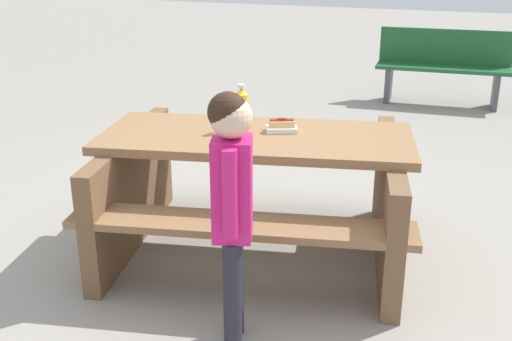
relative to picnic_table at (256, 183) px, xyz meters
name	(u,v)px	position (x,y,z in m)	size (l,w,h in m)	color
ground_plane	(256,250)	(0.00, 0.00, -0.44)	(30.00, 30.00, 0.00)	gray
picnic_table	(256,183)	(0.00, 0.00, 0.00)	(2.07, 1.77, 0.75)	olive
soda_bottle	(242,109)	(-0.11, 0.05, 0.43)	(0.08, 0.08, 0.27)	yellow
hotdog_tray	(282,127)	(0.12, 0.10, 0.34)	(0.21, 0.17, 0.08)	white
child_in_coat	(232,190)	(0.24, -0.90, 0.33)	(0.22, 0.29, 1.22)	#262633
park_bench_near	(443,65)	(0.65, 4.26, 0.00)	(1.52, 0.50, 0.85)	#1E592D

